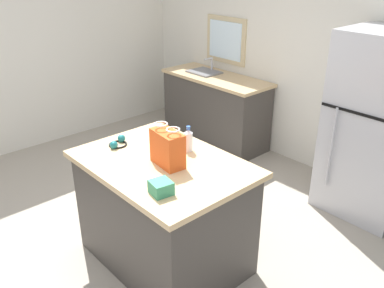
% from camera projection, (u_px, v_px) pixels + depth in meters
% --- Properties ---
extents(ground, '(6.53, 6.53, 0.00)m').
position_uv_depth(ground, '(135.00, 250.00, 3.60)').
color(ground, '#9E9384').
extents(back_wall, '(5.44, 0.13, 2.53)m').
position_uv_depth(back_wall, '(314.00, 60.00, 4.61)').
color(back_wall, silver).
rests_on(back_wall, ground).
extents(kitchen_island, '(1.34, 0.95, 0.92)m').
position_uv_depth(kitchen_island, '(164.00, 212.00, 3.31)').
color(kitchen_island, '#423D38').
rests_on(kitchen_island, ground).
extents(refrigerator, '(0.78, 0.73, 1.76)m').
position_uv_depth(refrigerator, '(376.00, 127.00, 3.84)').
color(refrigerator, '#B7B7BC').
rests_on(refrigerator, ground).
extents(sink_counter, '(1.51, 0.60, 1.09)m').
position_uv_depth(sink_counter, '(215.00, 108.00, 5.52)').
color(sink_counter, '#423D38').
rests_on(sink_counter, ground).
extents(shopping_bag, '(0.29, 0.17, 0.31)m').
position_uv_depth(shopping_bag, '(168.00, 148.00, 3.01)').
color(shopping_bag, '#DB511E').
rests_on(shopping_bag, kitchen_island).
extents(small_box, '(0.15, 0.15, 0.09)m').
position_uv_depth(small_box, '(161.00, 187.00, 2.68)').
color(small_box, '#388E66').
rests_on(small_box, kitchen_island).
extents(bottle, '(0.07, 0.07, 0.21)m').
position_uv_depth(bottle, '(188.00, 140.00, 3.24)').
color(bottle, white).
rests_on(bottle, kitchen_island).
extents(ear_defenders, '(0.21, 0.21, 0.06)m').
position_uv_depth(ear_defenders, '(118.00, 143.00, 3.36)').
color(ear_defenders, black).
rests_on(ear_defenders, kitchen_island).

